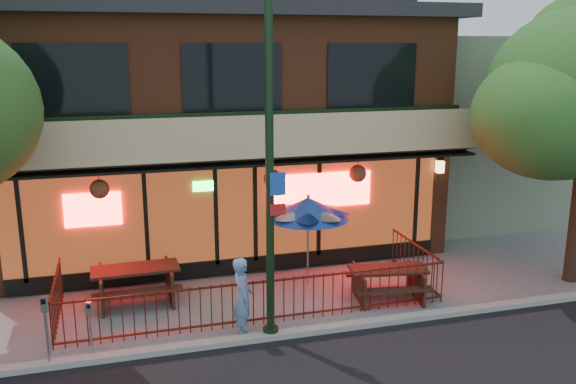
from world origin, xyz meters
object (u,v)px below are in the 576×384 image
picnic_table_right (388,279)px  patio_umbrella (308,208)px  parking_meter_far (45,320)px  pedestrian (243,297)px  street_light (270,185)px  picnic_table_left (136,279)px  parking_meter_near (90,321)px

picnic_table_right → patio_umbrella: size_ratio=0.85×
parking_meter_far → pedestrian: bearing=4.0°
patio_umbrella → picnic_table_right: bearing=-42.3°
pedestrian → patio_umbrella: bearing=-40.0°
picnic_table_right → pedestrian: (-3.61, -0.92, 0.34)m
street_light → picnic_table_left: bearing=135.5°
street_light → patio_umbrella: 3.17m
patio_umbrella → parking_meter_near: bearing=-153.8°
parking_meter_near → parking_meter_far: size_ratio=0.83×
street_light → patio_umbrella: size_ratio=3.07×
street_light → picnic_table_left: 4.41m
picnic_table_left → parking_meter_far: size_ratio=1.42×
patio_umbrella → parking_meter_near: size_ratio=1.96×
patio_umbrella → pedestrian: (-2.10, -2.30, -1.11)m
picnic_table_right → parking_meter_far: bearing=-170.8°
parking_meter_near → parking_meter_far: (-0.75, -0.08, 0.16)m
pedestrian → picnic_table_right: bearing=-73.2°
picnic_table_left → patio_umbrella: patio_umbrella is taller
parking_meter_far → street_light: bearing=1.1°
street_light → patio_umbrella: bearing=57.7°
street_light → pedestrian: street_light is taller
picnic_table_left → parking_meter_far: bearing=-122.8°
patio_umbrella → pedestrian: 3.30m
pedestrian → parking_meter_near: bearing=96.0°
parking_meter_near → picnic_table_right: bearing=9.6°
street_light → pedestrian: size_ratio=4.19×
picnic_table_left → picnic_table_right: (5.62, -1.40, -0.06)m
street_light → picnic_table_right: size_ratio=3.59×
patio_umbrella → parking_meter_near: (-5.02, -2.47, -1.16)m
patio_umbrella → pedestrian: size_ratio=1.36×
picnic_table_right → parking_meter_far: (-7.28, -1.18, 0.45)m
street_light → pedestrian: 2.38m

